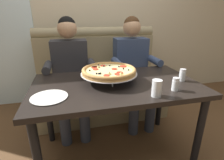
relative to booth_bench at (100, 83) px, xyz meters
The scene contains 12 objects.
ground_plane 0.96m from the booth_bench, 90.00° to the right, with size 16.00×16.00×0.00m, color brown.
back_wall_with_window 1.15m from the booth_bench, 90.00° to the left, with size 6.00×0.12×2.80m, color beige.
booth_bench is the anchor object (origin of this frame).
dining_table 0.91m from the booth_bench, 90.00° to the right, with size 1.40×0.81×0.74m.
diner_left 0.55m from the booth_bench, 144.45° to the right, with size 0.54×0.64×1.27m.
diner_right 0.55m from the booth_bench, 35.55° to the right, with size 0.54×0.64×1.27m.
pizza 0.93m from the booth_bench, 93.51° to the right, with size 0.48×0.48×0.13m.
shaker_parmesan 1.25m from the booth_bench, 70.42° to the right, with size 0.05×0.05×0.10m.
shaker_oregano 1.18m from the booth_bench, 58.95° to the right, with size 0.05×0.05×0.11m.
plate_near_left 1.21m from the booth_bench, 117.11° to the right, with size 0.26×0.26×0.02m.
drinking_glass 1.27m from the booth_bench, 79.86° to the right, with size 0.07×0.07×0.12m.
patio_chair 1.53m from the booth_bench, 139.01° to the left, with size 0.43×0.43×0.86m.
Camera 1 is at (-0.36, -1.33, 1.28)m, focal length 27.84 mm.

